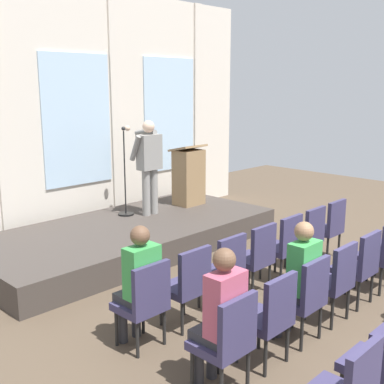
# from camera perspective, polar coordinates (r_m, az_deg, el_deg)

# --- Properties ---
(rear_partition) EXTENTS (8.41, 0.14, 4.34)m
(rear_partition) POSITION_cam_1_polar(r_m,az_deg,el_deg) (9.04, -13.24, 8.89)
(rear_partition) COLOR silver
(rear_partition) RESTS_ON ground
(stage_platform) EXTENTS (5.03, 2.29, 0.41)m
(stage_platform) POSITION_cam_1_polar(r_m,az_deg,el_deg) (8.21, -7.36, -5.12)
(stage_platform) COLOR #3F3833
(stage_platform) RESTS_ON ground
(speaker) EXTENTS (0.50, 0.69, 1.66)m
(speaker) POSITION_cam_1_polar(r_m,az_deg,el_deg) (8.54, -5.08, 3.66)
(speaker) COLOR gray
(speaker) RESTS_ON stage_platform
(mic_stand) EXTENTS (0.28, 0.28, 1.56)m
(mic_stand) POSITION_cam_1_polar(r_m,az_deg,el_deg) (8.66, -7.77, -0.50)
(mic_stand) COLOR black
(mic_stand) RESTS_ON stage_platform
(lectern) EXTENTS (0.60, 0.48, 1.16)m
(lectern) POSITION_cam_1_polar(r_m,az_deg,el_deg) (9.29, -0.39, 1.88)
(lectern) COLOR #93724C
(lectern) RESTS_ON stage_platform
(chair_r0_c0) EXTENTS (0.46, 0.44, 0.94)m
(chair_r0_c0) POSITION_cam_1_polar(r_m,az_deg,el_deg) (5.09, -5.55, -12.38)
(chair_r0_c0) COLOR black
(chair_r0_c0) RESTS_ON ground
(audience_r0_c0) EXTENTS (0.36, 0.39, 1.31)m
(audience_r0_c0) POSITION_cam_1_polar(r_m,az_deg,el_deg) (5.08, -6.21, -10.14)
(audience_r0_c0) COLOR #2D2D33
(audience_r0_c0) RESTS_ON ground
(chair_r0_c1) EXTENTS (0.46, 0.44, 0.94)m
(chair_r0_c1) POSITION_cam_1_polar(r_m,az_deg,el_deg) (5.48, -0.50, -10.48)
(chair_r0_c1) COLOR black
(chair_r0_c1) RESTS_ON ground
(chair_r0_c2) EXTENTS (0.46, 0.44, 0.94)m
(chair_r0_c2) POSITION_cam_1_polar(r_m,az_deg,el_deg) (5.90, 3.81, -8.77)
(chair_r0_c2) COLOR black
(chair_r0_c2) RESTS_ON ground
(chair_r0_c3) EXTENTS (0.46, 0.44, 0.94)m
(chair_r0_c3) POSITION_cam_1_polar(r_m,az_deg,el_deg) (6.36, 7.49, -7.26)
(chair_r0_c3) COLOR black
(chair_r0_c3) RESTS_ON ground
(chair_r0_c4) EXTENTS (0.46, 0.44, 0.94)m
(chair_r0_c4) POSITION_cam_1_polar(r_m,az_deg,el_deg) (6.85, 10.63, -5.93)
(chair_r0_c4) COLOR black
(chair_r0_c4) RESTS_ON ground
(chair_r0_c5) EXTENTS (0.46, 0.44, 0.94)m
(chair_r0_c5) POSITION_cam_1_polar(r_m,az_deg,el_deg) (7.35, 13.35, -4.77)
(chair_r0_c5) COLOR black
(chair_r0_c5) RESTS_ON ground
(chair_r0_c6) EXTENTS (0.46, 0.44, 0.94)m
(chair_r0_c6) POSITION_cam_1_polar(r_m,az_deg,el_deg) (7.87, 15.70, -3.76)
(chair_r0_c6) COLOR black
(chair_r0_c6) RESTS_ON ground
(chair_r1_c0) EXTENTS (0.46, 0.44, 0.94)m
(chair_r1_c0) POSITION_cam_1_polar(r_m,az_deg,el_deg) (4.40, 4.15, -16.62)
(chair_r1_c0) COLOR black
(chair_r1_c0) RESTS_ON ground
(audience_r1_c0) EXTENTS (0.36, 0.39, 1.34)m
(audience_r1_c0) POSITION_cam_1_polar(r_m,az_deg,el_deg) (4.35, 3.36, -13.89)
(audience_r1_c0) COLOR #2D2D33
(audience_r1_c0) RESTS_ON ground
(chair_r1_c1) EXTENTS (0.46, 0.44, 0.94)m
(chair_r1_c1) POSITION_cam_1_polar(r_m,az_deg,el_deg) (4.84, 9.06, -13.89)
(chair_r1_c1) COLOR black
(chair_r1_c1) RESTS_ON ground
(chair_r1_c2) EXTENTS (0.46, 0.44, 0.94)m
(chair_r1_c2) POSITION_cam_1_polar(r_m,az_deg,el_deg) (5.32, 13.03, -11.56)
(chair_r1_c2) COLOR black
(chair_r1_c2) RESTS_ON ground
(audience_r1_c2) EXTENTS (0.36, 0.39, 1.31)m
(audience_r1_c2) POSITION_cam_1_polar(r_m,az_deg,el_deg) (5.28, 12.36, -9.42)
(audience_r1_c2) COLOR #2D2D33
(audience_r1_c2) RESTS_ON ground
(chair_r1_c3) EXTENTS (0.46, 0.44, 0.94)m
(chair_r1_c3) POSITION_cam_1_polar(r_m,az_deg,el_deg) (5.82, 16.27, -9.59)
(chair_r1_c3) COLOR black
(chair_r1_c3) RESTS_ON ground
(chair_r1_c4) EXTENTS (0.46, 0.44, 0.94)m
(chair_r1_c4) POSITION_cam_1_polar(r_m,az_deg,el_deg) (6.35, 18.97, -7.91)
(chair_r1_c4) COLOR black
(chair_r1_c4) RESTS_ON ground
(chair_r1_c5) EXTENTS (0.46, 0.44, 0.94)m
(chair_r1_c5) POSITION_cam_1_polar(r_m,az_deg,el_deg) (6.89, 21.22, -6.48)
(chair_r1_c5) COLOR black
(chair_r1_c5) RESTS_ON ground
(chair_r2_c1) EXTENTS (0.46, 0.44, 0.94)m
(chair_r2_c1) POSITION_cam_1_polar(r_m,az_deg,el_deg) (4.38, 21.41, -17.62)
(chair_r2_c1) COLOR black
(chair_r2_c1) RESTS_ON ground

